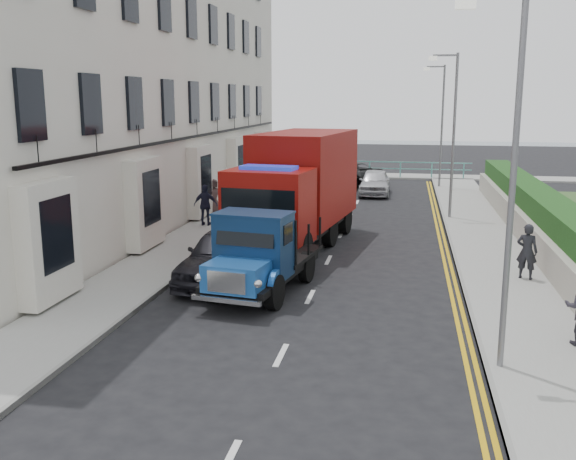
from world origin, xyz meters
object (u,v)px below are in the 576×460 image
(lamp_mid, at_px, (451,126))
(lamp_far, at_px, (440,119))
(bedford_lorry, at_px, (256,259))
(red_lorry, at_px, (298,187))
(pedestrian_east_near, at_px, (527,251))
(parked_car_front, at_px, (226,254))
(lamp_near, at_px, (507,164))

(lamp_mid, xyz_separation_m, lamp_far, (0.00, 10.00, 0.00))
(bedford_lorry, bearing_deg, red_lorry, 98.01)
(lamp_far, distance_m, pedestrian_east_near, 19.85)
(red_lorry, height_order, parked_car_front, red_lorry)
(lamp_far, relative_size, parked_car_front, 1.52)
(bedford_lorry, height_order, pedestrian_east_near, bedford_lorry)
(red_lorry, bearing_deg, lamp_far, 78.93)
(lamp_far, bearing_deg, pedestrian_east_near, -85.15)
(bedford_lorry, distance_m, red_lorry, 6.30)
(parked_car_front, bearing_deg, red_lorry, 78.92)
(red_lorry, bearing_deg, lamp_mid, 55.61)
(lamp_mid, relative_size, red_lorry, 0.89)
(lamp_near, height_order, bedford_lorry, lamp_near)
(lamp_near, height_order, lamp_mid, same)
(parked_car_front, bearing_deg, bedford_lorry, -44.36)
(lamp_far, xyz_separation_m, parked_car_front, (-6.78, -20.93, -3.21))
(lamp_near, distance_m, bedford_lorry, 7.33)
(lamp_far, relative_size, red_lorry, 0.89)
(red_lorry, distance_m, parked_car_front, 5.21)
(lamp_far, relative_size, bedford_lorry, 1.40)
(lamp_near, bearing_deg, lamp_far, 90.00)
(pedestrian_east_near, bearing_deg, red_lorry, -5.31)
(lamp_mid, bearing_deg, lamp_far, 90.00)
(red_lorry, relative_size, parked_car_front, 1.70)
(lamp_far, bearing_deg, parked_car_front, -107.94)
(lamp_far, xyz_separation_m, red_lorry, (-5.50, -16.06, -1.88))
(red_lorry, bearing_deg, lamp_near, -53.22)
(lamp_far, bearing_deg, lamp_near, -90.00)
(lamp_mid, height_order, bedford_lorry, lamp_mid)
(bedford_lorry, relative_size, parked_car_front, 1.08)
(lamp_near, bearing_deg, pedestrian_east_near, 75.62)
(lamp_mid, distance_m, lamp_far, 10.00)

